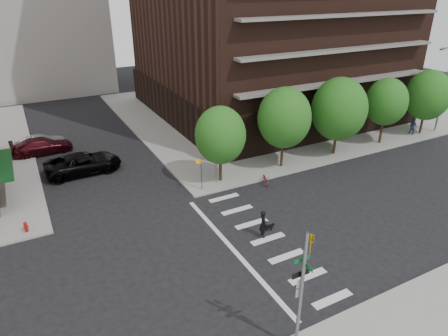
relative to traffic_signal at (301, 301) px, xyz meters
The scene contains 19 objects.
ground 7.98m from the traffic_signal, 86.42° to the left, with size 120.00×120.00×0.00m, color black.
sidewalk_ne 37.51m from the traffic_signal, 55.92° to the left, with size 39.00×33.00×0.15m, color gray.
crosswalk 8.40m from the traffic_signal, 70.35° to the left, with size 3.85×13.00×0.01m.
tree_a 16.66m from the traffic_signal, 74.39° to the left, with size 4.00×4.00×5.90m.
tree_b 19.20m from the traffic_signal, 56.79° to the left, with size 4.50×4.50×6.65m.
tree_c 23.02m from the traffic_signal, 44.16° to the left, with size 5.00×5.00×6.80m.
tree_d 27.63m from the traffic_signal, 35.44° to the left, with size 4.00×4.00×6.20m.
tree_e 32.69m from the traffic_signal, 29.33° to the left, with size 4.50×4.50×6.35m.
traffic_signal is the anchor object (origin of this frame).
pedestrian_signal 15.69m from the traffic_signal, 79.76° to the left, with size 2.18×0.67×2.60m.
fire_hydrant 18.42m from the traffic_signal, 123.26° to the left, with size 0.24×0.24×0.73m.
streetlamp 34.21m from the traffic_signal, 27.39° to the left, with size 2.14×0.22×9.00m.
parked_car_black 23.60m from the traffic_signal, 102.35° to the left, with size 6.23×2.87×1.73m, color black.
parked_car_maroon 30.17m from the traffic_signal, 104.88° to the left, with size 5.39×2.19×1.56m, color #3B0C13.
parked_car_silver 30.94m from the traffic_signal, 104.50° to the left, with size 4.54×1.58×1.50m, color silver.
scooter 16.04m from the traffic_signal, 61.80° to the left, with size 0.55×1.59×0.83m, color maroon.
dog_walker 8.76m from the traffic_signal, 67.14° to the left, with size 0.45×0.69×1.88m, color black.
dog 9.53m from the traffic_signal, 63.65° to the left, with size 0.60×0.30×0.50m.
pedestrian_far 31.81m from the traffic_signal, 30.53° to the left, with size 0.64×0.82×1.69m, color navy.
Camera 1 is at (-9.28, -17.31, 14.87)m, focal length 32.00 mm.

